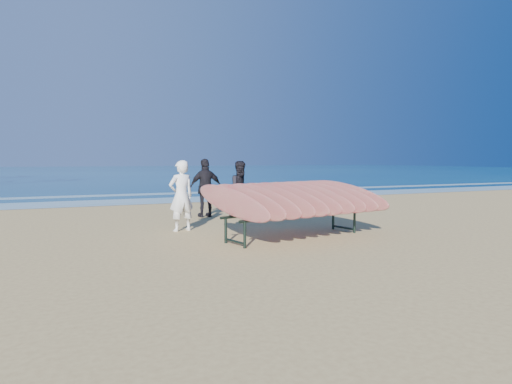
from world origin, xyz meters
TOP-DOWN VIEW (x-y plane):
  - ground at (0.00, 0.00)m, footprint 120.00×120.00m
  - ocean at (0.00, 55.00)m, footprint 160.00×160.00m
  - foam_near at (0.00, 10.00)m, footprint 160.00×160.00m
  - foam_far at (0.00, 13.50)m, footprint 160.00×160.00m
  - surfboard_rack at (0.70, 0.41)m, footprint 3.60×3.07m
  - person_white at (-1.21, 2.25)m, footprint 0.64×0.48m
  - person_dark_a at (0.98, 3.96)m, footprint 0.84×0.69m
  - person_dark_b at (0.09, 4.44)m, footprint 0.98×0.43m

SIDE VIEW (x-z plane):
  - ground at x=0.00m, z-range 0.00..0.00m
  - ocean at x=0.00m, z-range 0.01..0.01m
  - foam_far at x=0.00m, z-range 0.01..0.01m
  - foam_near at x=0.00m, z-range 0.01..0.01m
  - person_dark_a at x=0.98m, z-range 0.00..1.58m
  - person_white at x=-1.21m, z-range 0.00..1.61m
  - surfboard_rack at x=0.70m, z-range 0.19..1.44m
  - person_dark_b at x=0.09m, z-range 0.00..1.65m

